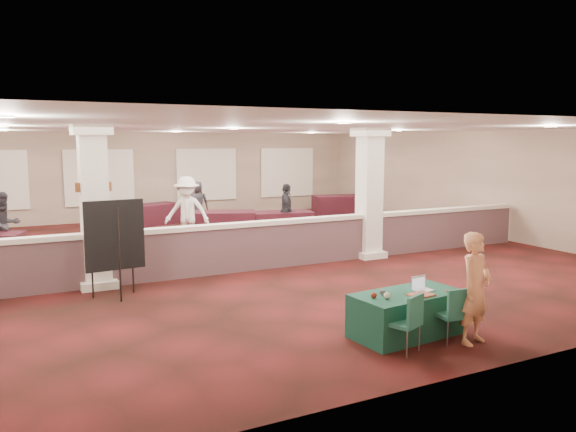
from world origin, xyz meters
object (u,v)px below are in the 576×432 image
conf_chair_main (454,310)px  far_table_front_center (223,224)px  far_table_back_center (153,214)px  conf_chair_side (408,318)px  attendee_b (187,212)px  woman (475,288)px  attendee_a (5,225)px  easel_board (115,236)px  far_table_front_right (282,224)px  attendee_d (197,204)px  attendee_c (286,210)px  far_table_back_right (340,206)px  near_table (407,314)px

conf_chair_main → far_table_front_center: bearing=94.0°
far_table_front_center → far_table_back_center: far_table_front_center is taller
conf_chair_side → attendee_b: 9.06m
woman → far_table_back_center: woman is taller
woman → attendee_a: bearing=106.8°
conf_chair_main → far_table_front_center: size_ratio=0.43×
easel_board → woman: 6.28m
conf_chair_main → far_table_back_center: conf_chair_main is taller
easel_board → far_table_front_center: easel_board is taller
woman → far_table_front_right: bearing=65.4°
conf_chair_main → conf_chair_side: size_ratio=1.00×
easel_board → attendee_d: (4.08, 7.87, -0.38)m
woman → attendee_c: bearing=64.7°
woman → attendee_c: woman is taller
attendee_c → far_table_back_right: bearing=-26.0°
far_table_front_right → far_table_back_center: bearing=126.1°
conf_chair_side → attendee_d: (1.02, 12.44, 0.29)m
conf_chair_main → attendee_d: size_ratio=0.53×
far_table_back_right → attendee_d: attendee_d is taller
far_table_front_center → attendee_d: (-0.05, 2.37, 0.39)m
attendee_b → attendee_c: bearing=38.7°
easel_board → far_table_back_center: easel_board is taller
attendee_c → far_table_front_right: bearing=59.4°
near_table → far_table_front_right: bearing=70.4°
far_table_back_center → attendee_c: size_ratio=1.10×
near_table → conf_chair_side: bearing=-133.8°
near_table → far_table_back_right: (6.29, 11.93, 0.08)m
attendee_a → easel_board: bearing=-100.5°
conf_chair_main → attendee_d: bearing=94.5°
far_table_front_right → attendee_c: 0.46m
easel_board → far_table_front_center: 6.92m
conf_chair_main → far_table_back_center: bearing=99.9°
woman → far_table_front_center: 10.21m
conf_chair_side → far_table_back_right: size_ratio=0.41×
near_table → far_table_front_right: size_ratio=0.92×
woman → attendee_a: 11.33m
far_table_front_center → far_table_front_right: (1.67, -0.61, -0.02)m
far_table_back_right → attendee_c: 5.05m
conf_chair_side → attendee_c: bearing=51.0°
conf_chair_main → attendee_a: bearing=126.2°
far_table_front_center → attendee_b: size_ratio=0.99×
conf_chair_side → easel_board: 5.54m
far_table_front_right → attendee_b: 3.19m
easel_board → woman: size_ratio=1.13×
far_table_back_right → attendee_b: bearing=-154.1°
far_table_front_right → attendee_d: bearing=120.1°
attendee_b → attendee_a: bearing=-152.5°
easel_board → far_table_front_center: bearing=48.2°
woman → attendee_a: (-5.94, 9.65, 0.02)m
attendee_d → far_table_front_right: bearing=135.6°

